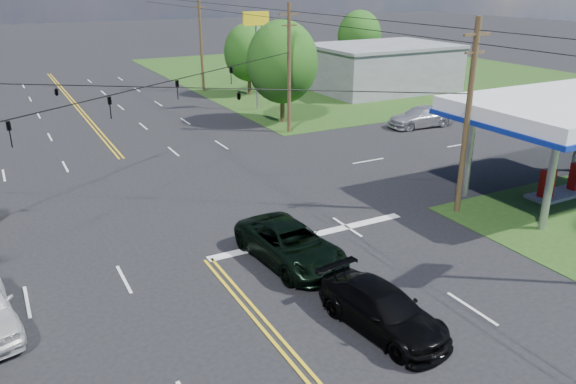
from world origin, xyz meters
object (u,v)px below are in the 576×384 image
pole_ne (289,67)px  pickup_dkgreen (291,244)px  retail_ne (382,69)px  tree_right_b (249,52)px  tree_far_r (359,36)px  gas_canopy (575,111)px  pole_right_far (201,41)px  suv_black (382,309)px  pole_se (468,116)px  tree_right_a (282,62)px

pole_ne → pickup_dkgreen: bearing=-118.1°
pickup_dkgreen → retail_ne: bearing=43.2°
tree_right_b → tree_far_r: (17.50, 6.00, 0.33)m
gas_canopy → pickup_dkgreen: bearing=179.2°
pole_right_far → tree_right_b: size_ratio=1.41×
retail_ne → pole_ne: size_ratio=1.47×
pole_right_far → suv_black: pole_right_far is taller
pole_se → tree_right_a: bearing=87.3°
pole_ne → tree_right_a: pole_ne is taller
retail_ne → tree_right_a: 18.09m
tree_far_r → tree_right_a: bearing=-138.0°
pole_ne → suv_black: size_ratio=1.86×
tree_far_r → pole_ne: bearing=-135.0°
gas_canopy → tree_right_a: tree_right_a is taller
tree_right_a → tree_right_b: size_ratio=1.15×
gas_canopy → tree_far_r: 42.55m
tree_far_r → gas_canopy: bearing=-109.9°
tree_right_a → pickup_dkgreen: 24.72m
tree_right_a → suv_black: bearing=-111.1°
suv_black → tree_right_a: bearing=61.3°
retail_ne → gas_canopy: gas_canopy is taller
pickup_dkgreen → pole_se: bearing=-0.2°
gas_canopy → tree_far_r: tree_far_r is taller
gas_canopy → tree_right_b: tree_right_b is taller
retail_ne → gas_canopy: size_ratio=1.15×
gas_canopy → suv_black: (-16.08, -5.42, -3.97)m
pole_se → pole_ne: 18.00m
tree_right_b → pole_ne: bearing=-103.1°
tree_right_a → tree_far_r: size_ratio=1.07×
pole_se → pole_ne: size_ratio=1.00×
gas_canopy → pole_ne: pole_ne is taller
tree_right_a → suv_black: tree_right_a is taller
pole_ne → tree_right_b: pole_ne is taller
retail_ne → pickup_dkgreen: bearing=-132.2°
tree_right_a → tree_far_r: bearing=42.0°
pole_se → retail_ne: bearing=59.6°
pole_se → suv_black: size_ratio=1.86×
pole_ne → tree_right_b: bearing=76.9°
retail_ne → pole_right_far: size_ratio=1.40×
suv_black → gas_canopy: bearing=11.0°
retail_ne → tree_far_r: size_ratio=1.83×
pole_ne → pole_right_far: size_ratio=0.95×
tree_right_b → pickup_dkgreen: size_ratio=1.23×
gas_canopy → pole_ne: 20.08m
retail_ne → pickup_dkgreen: retail_ne is taller
pole_right_far → pickup_dkgreen: bearing=-104.8°
pole_ne → tree_right_a: 3.16m
tree_right_b → pickup_dkgreen: (-13.50, -33.76, -3.42)m
pole_se → pole_right_far: (0.00, 37.00, 0.25)m
pole_right_far → tree_far_r: 21.10m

